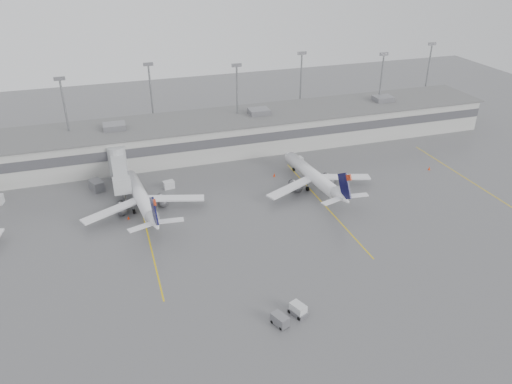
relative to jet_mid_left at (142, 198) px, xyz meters
name	(u,v)px	position (x,y,z in m)	size (l,w,h in m)	color
ground	(284,295)	(17.27, -32.45, -2.70)	(260.00, 260.00, 0.00)	#535356
terminal	(201,136)	(17.26, 25.53, 1.47)	(152.00, 17.00, 9.45)	#AFAFAA
light_masts	(194,98)	(17.27, 31.30, 9.32)	(142.40, 8.00, 20.60)	gray
jet_bridge_right	(119,168)	(-3.23, 13.27, 1.17)	(4.00, 17.20, 7.00)	#ABAEB1
stand_markings	(240,218)	(17.27, -8.45, -2.70)	(105.25, 40.00, 0.01)	#DEB90D
jet_mid_left	(142,198)	(0.00, 0.00, 0.00)	(23.85, 26.86, 8.70)	white
jet_mid_right	(315,177)	(35.78, -1.49, 0.04)	(24.25, 27.29, 8.83)	white
baggage_tug	(298,310)	(17.59, -37.06, -2.02)	(2.59, 3.14, 1.75)	silver
baggage_cart	(280,320)	(14.39, -38.26, -1.86)	(2.30, 2.88, 1.62)	slate
gse_uld_b	(169,185)	(6.35, 8.06, -1.90)	(2.27, 1.52, 1.61)	silver
gse_uld_c	(297,161)	(36.82, 10.89, -1.78)	(2.60, 1.74, 1.84)	silver
gse_loader	(97,185)	(-8.22, 11.91, -1.63)	(2.14, 3.42, 2.14)	slate
cone_b	(128,218)	(-3.04, -2.50, -2.35)	(0.44, 0.44, 0.70)	#F43505
cone_c	(274,175)	(29.64, 6.54, -2.31)	(0.49, 0.49, 0.78)	#F43505
cone_d	(429,168)	(64.67, -1.11, -2.30)	(0.50, 0.50, 0.80)	#F43505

